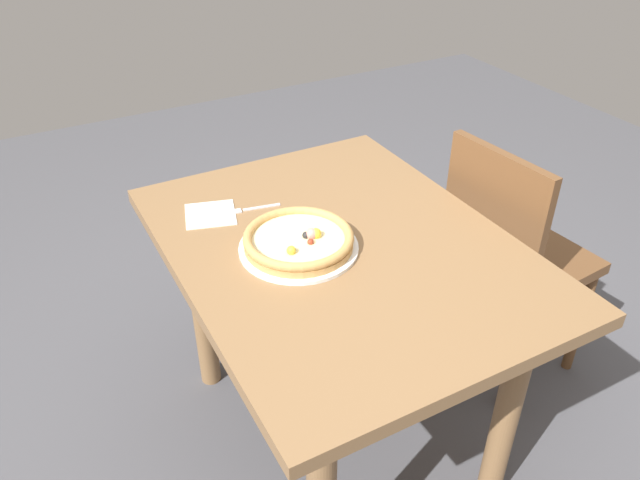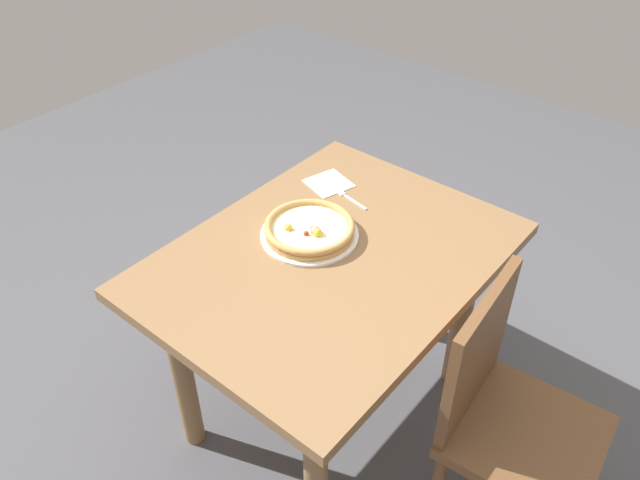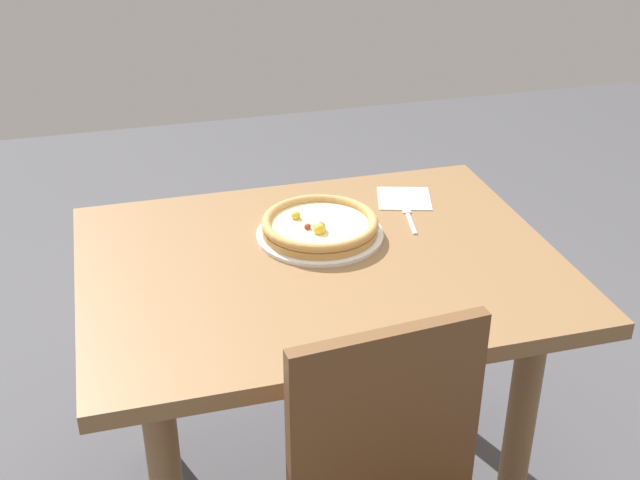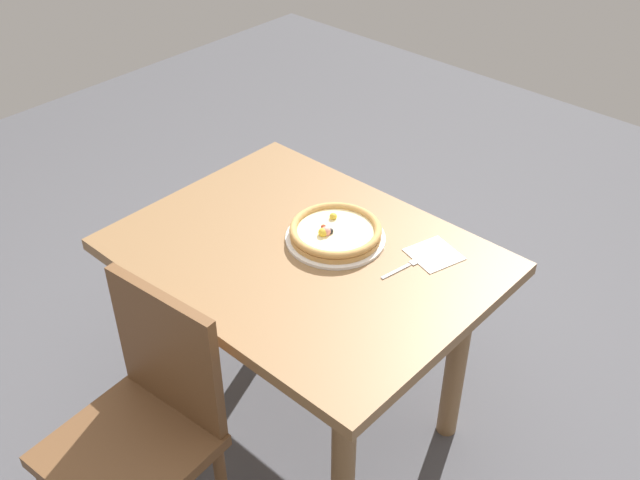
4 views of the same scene
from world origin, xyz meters
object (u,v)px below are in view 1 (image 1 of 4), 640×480
object	(u,v)px
plate	(299,248)
dining_table	(340,279)
pizza	(299,240)
fork	(247,209)
chair_near	(510,255)
napkin	(210,214)

from	to	relation	value
plate	dining_table	bearing A→B (deg)	-104.96
pizza	dining_table	bearing A→B (deg)	-104.83
fork	chair_near	bearing A→B (deg)	171.01
chair_near	dining_table	bearing A→B (deg)	-95.56
plate	fork	xyz separation A→B (m)	(0.25, 0.04, -0.00)
pizza	chair_near	bearing A→B (deg)	-92.67
plate	pizza	bearing A→B (deg)	-131.44
dining_table	chair_near	bearing A→B (deg)	-90.52
fork	napkin	xyz separation A→B (m)	(0.03, 0.10, -0.00)
pizza	fork	bearing A→B (deg)	9.41
dining_table	napkin	xyz separation A→B (m)	(0.30, 0.25, 0.12)
napkin	chair_near	bearing A→B (deg)	-109.07
fork	napkin	distance (m)	0.11
fork	dining_table	bearing A→B (deg)	129.31
chair_near	fork	world-z (taller)	chair_near
chair_near	napkin	distance (m)	0.98
chair_near	plate	xyz separation A→B (m)	(0.04, 0.75, 0.25)
plate	napkin	bearing A→B (deg)	27.61
fork	plate	bearing A→B (deg)	110.00
dining_table	plate	xyz separation A→B (m)	(0.03, 0.11, 0.13)
dining_table	napkin	bearing A→B (deg)	39.92
pizza	napkin	bearing A→B (deg)	27.65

